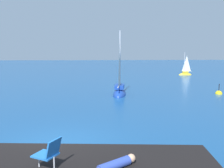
# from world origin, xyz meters

# --- Properties ---
(ground_plane) EXTENTS (160.00, 160.00, 0.00)m
(ground_plane) POSITION_xyz_m (0.00, 0.00, 0.00)
(ground_plane) COLOR navy
(boulder_seaward) EXTENTS (1.16, 0.98, 0.77)m
(boulder_seaward) POSITION_xyz_m (1.25, -1.42, 0.00)
(boulder_seaward) COLOR black
(boulder_seaward) RESTS_ON ground
(boulder_inland) EXTENTS (1.24, 1.07, 0.75)m
(boulder_inland) POSITION_xyz_m (-0.93, -1.35, 0.00)
(boulder_inland) COLOR black
(boulder_inland) RESTS_ON ground
(sailboat_near) EXTENTS (1.48, 3.09, 5.61)m
(sailboat_near) POSITION_xyz_m (3.21, 10.40, 0.30)
(sailboat_near) COLOR #193D99
(sailboat_near) RESTS_ON ground
(sailboat_far) EXTENTS (1.96, 0.74, 3.59)m
(sailboat_far) POSITION_xyz_m (14.07, 25.71, 0.19)
(sailboat_far) COLOR yellow
(sailboat_far) RESTS_ON ground
(person_sunbather) EXTENTS (1.52, 1.13, 0.25)m
(person_sunbather) POSITION_xyz_m (1.77, -3.48, 0.80)
(person_sunbather) COLOR #334CB2
(person_sunbather) RESTS_ON shore_ledge
(beach_chair) EXTENTS (0.75, 0.70, 0.80)m
(beach_chair) POSITION_xyz_m (0.30, -3.30, 1.13)
(beach_chair) COLOR blue
(beach_chair) RESTS_ON shore_ledge
(marker_buoy) EXTENTS (0.56, 0.56, 1.13)m
(marker_buoy) POSITION_xyz_m (11.39, 10.36, 0.01)
(marker_buoy) COLOR yellow
(marker_buoy) RESTS_ON ground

